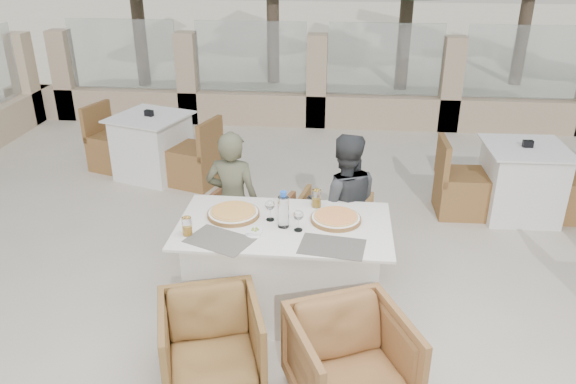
# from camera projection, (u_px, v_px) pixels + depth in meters

# --- Properties ---
(ground) EXTENTS (80.00, 80.00, 0.00)m
(ground) POSITION_uv_depth(u_px,v_px,m) (283.00, 312.00, 4.49)
(ground) COLOR beige
(ground) RESTS_ON ground
(sand_patch) EXTENTS (30.00, 16.00, 0.01)m
(sand_patch) POSITION_uv_depth(u_px,v_px,m) (332.00, 31.00, 17.12)
(sand_patch) COLOR #FAF1CC
(sand_patch) RESTS_ON ground
(perimeter_wall_far) EXTENTS (10.00, 0.34, 1.60)m
(perimeter_wall_far) POSITION_uv_depth(u_px,v_px,m) (317.00, 75.00, 8.48)
(perimeter_wall_far) COLOR tan
(perimeter_wall_far) RESTS_ON ground
(dining_table) EXTENTS (1.60, 0.90, 0.77)m
(dining_table) POSITION_uv_depth(u_px,v_px,m) (284.00, 268.00, 4.37)
(dining_table) COLOR silver
(dining_table) RESTS_ON ground
(placemat_near_left) EXTENTS (0.53, 0.45, 0.00)m
(placemat_near_left) POSITION_uv_depth(u_px,v_px,m) (220.00, 240.00, 3.99)
(placemat_near_left) COLOR #5E5951
(placemat_near_left) RESTS_ON dining_table
(placemat_near_right) EXTENTS (0.49, 0.36, 0.00)m
(placemat_near_right) POSITION_uv_depth(u_px,v_px,m) (332.00, 246.00, 3.91)
(placemat_near_right) COLOR #524D47
(placemat_near_right) RESTS_ON dining_table
(pizza_left) EXTENTS (0.46, 0.46, 0.05)m
(pizza_left) POSITION_uv_depth(u_px,v_px,m) (233.00, 213.00, 4.32)
(pizza_left) COLOR orange
(pizza_left) RESTS_ON dining_table
(pizza_right) EXTENTS (0.44, 0.44, 0.05)m
(pizza_right) POSITION_uv_depth(u_px,v_px,m) (336.00, 218.00, 4.25)
(pizza_right) COLOR #DB4F1D
(pizza_right) RESTS_ON dining_table
(water_bottle) EXTENTS (0.09, 0.09, 0.29)m
(water_bottle) POSITION_uv_depth(u_px,v_px,m) (283.00, 209.00, 4.12)
(water_bottle) COLOR silver
(water_bottle) RESTS_ON dining_table
(wine_glass_centre) EXTENTS (0.09, 0.09, 0.18)m
(wine_glass_centre) POSITION_uv_depth(u_px,v_px,m) (270.00, 209.00, 4.23)
(wine_glass_centre) COLOR white
(wine_glass_centre) RESTS_ON dining_table
(wine_glass_near) EXTENTS (0.09, 0.09, 0.18)m
(wine_glass_near) POSITION_uv_depth(u_px,v_px,m) (298.00, 219.00, 4.08)
(wine_glass_near) COLOR white
(wine_glass_near) RESTS_ON dining_table
(beer_glass_left) EXTENTS (0.08, 0.08, 0.14)m
(beer_glass_left) POSITION_uv_depth(u_px,v_px,m) (187.00, 226.00, 4.03)
(beer_glass_left) COLOR gold
(beer_glass_left) RESTS_ON dining_table
(beer_glass_right) EXTENTS (0.09, 0.09, 0.15)m
(beer_glass_right) POSITION_uv_depth(u_px,v_px,m) (316.00, 198.00, 4.45)
(beer_glass_right) COLOR gold
(beer_glass_right) RESTS_ON dining_table
(olive_dish) EXTENTS (0.13, 0.13, 0.04)m
(olive_dish) POSITION_uv_depth(u_px,v_px,m) (255.00, 231.00, 4.07)
(olive_dish) COLOR silver
(olive_dish) RESTS_ON dining_table
(armchair_far_left) EXTENTS (0.88, 0.89, 0.65)m
(armchair_far_left) POSITION_uv_depth(u_px,v_px,m) (246.00, 229.00, 5.07)
(armchair_far_left) COLOR brown
(armchair_far_left) RESTS_ON ground
(armchair_far_right) EXTENTS (0.76, 0.77, 0.60)m
(armchair_far_right) POSITION_uv_depth(u_px,v_px,m) (332.00, 229.00, 5.12)
(armchair_far_right) COLOR olive
(armchair_far_right) RESTS_ON ground
(armchair_near_left) EXTENTS (0.82, 0.83, 0.60)m
(armchair_near_left) POSITION_uv_depth(u_px,v_px,m) (211.00, 343.00, 3.70)
(armchair_near_left) COLOR brown
(armchair_near_left) RESTS_ON ground
(armchair_near_right) EXTENTS (0.92, 0.93, 0.65)m
(armchair_near_right) POSITION_uv_depth(u_px,v_px,m) (351.00, 362.00, 3.50)
(armchair_near_right) COLOR olive
(armchair_near_right) RESTS_ON ground
(diner_left) EXTENTS (0.50, 0.36, 1.28)m
(diner_left) POSITION_uv_depth(u_px,v_px,m) (233.00, 202.00, 4.86)
(diner_left) COLOR #51513B
(diner_left) RESTS_ON ground
(diner_right) EXTENTS (0.68, 0.56, 1.29)m
(diner_right) POSITION_uv_depth(u_px,v_px,m) (343.00, 206.00, 4.78)
(diner_right) COLOR #343638
(diner_right) RESTS_ON ground
(bg_table_a) EXTENTS (1.81, 1.29, 0.77)m
(bg_table_a) POSITION_uv_depth(u_px,v_px,m) (153.00, 146.00, 6.85)
(bg_table_a) COLOR silver
(bg_table_a) RESTS_ON ground
(bg_table_b) EXTENTS (1.66, 0.86, 0.77)m
(bg_table_b) POSITION_uv_depth(u_px,v_px,m) (521.00, 181.00, 5.88)
(bg_table_b) COLOR silver
(bg_table_b) RESTS_ON ground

